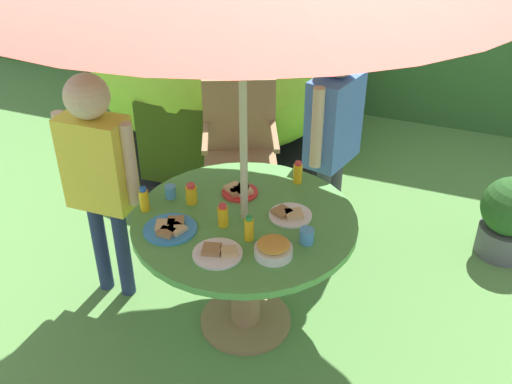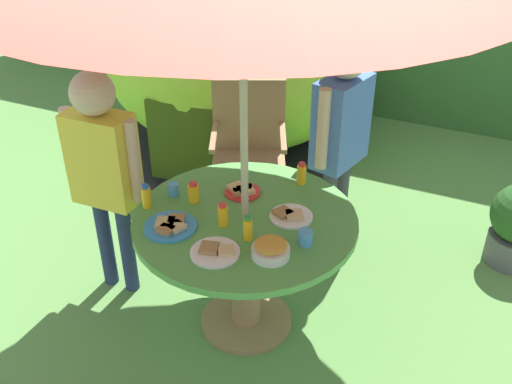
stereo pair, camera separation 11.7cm
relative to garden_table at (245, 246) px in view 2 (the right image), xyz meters
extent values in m
cube|color=#548442|center=(0.00, 0.00, -0.54)|extent=(10.00, 10.00, 0.02)
cube|color=#33602D|center=(0.00, 3.29, 0.46)|extent=(9.00, 0.70, 1.98)
cylinder|color=#93704C|center=(0.00, 0.00, -0.51)|extent=(0.50, 0.50, 0.03)
cylinder|color=#93704C|center=(0.00, 0.00, -0.19)|extent=(0.16, 0.16, 0.67)
cylinder|color=#519E47|center=(0.00, 0.00, 0.16)|extent=(1.11, 1.11, 0.04)
cylinder|color=#B7AD8C|center=(0.00, 0.00, 0.58)|extent=(0.04, 0.04, 2.21)
cylinder|color=#93704C|center=(-0.54, 0.65, -0.33)|extent=(0.04, 0.04, 0.40)
cylinder|color=#93704C|center=(-0.13, 0.83, -0.33)|extent=(0.04, 0.04, 0.40)
cylinder|color=#93704C|center=(-0.70, 1.02, -0.33)|extent=(0.04, 0.04, 0.40)
cylinder|color=#93704C|center=(-0.30, 1.20, -0.33)|extent=(0.04, 0.04, 0.40)
cube|color=#93704C|center=(-0.42, 0.93, -0.11)|extent=(0.62, 0.60, 0.04)
cube|color=#93704C|center=(-0.50, 1.11, 0.16)|extent=(0.46, 0.23, 0.51)
cube|color=#93704C|center=(-0.62, 0.84, 0.11)|extent=(0.21, 0.42, 0.03)
cube|color=#93704C|center=(-0.21, 1.02, 0.11)|extent=(0.21, 0.42, 0.03)
ellipsoid|color=#8CC633|center=(-1.04, 2.03, 0.17)|extent=(2.28, 2.11, 1.39)
cylinder|color=black|center=(-1.04, 2.03, -0.52)|extent=(2.33, 2.33, 0.01)
cube|color=#314511|center=(-0.98, 1.07, -0.15)|extent=(0.60, 0.07, 0.62)
cylinder|color=#3F3F47|center=(0.23, 0.94, -0.21)|extent=(0.09, 0.09, 0.62)
cylinder|color=#3F3F47|center=(0.19, 0.79, -0.21)|extent=(0.09, 0.09, 0.62)
cube|color=#4C72C6|center=(0.21, 0.86, 0.36)|extent=(0.28, 0.40, 0.53)
cylinder|color=#D8B293|center=(0.25, 1.06, 0.39)|extent=(0.07, 0.07, 0.47)
cylinder|color=#D8B293|center=(0.16, 0.67, 0.39)|extent=(0.07, 0.07, 0.47)
sphere|color=#D8B293|center=(0.21, 0.86, 0.74)|extent=(0.24, 0.24, 0.24)
cylinder|color=navy|center=(-0.88, -0.03, -0.23)|extent=(0.08, 0.08, 0.60)
cylinder|color=navy|center=(-0.74, -0.02, -0.23)|extent=(0.08, 0.08, 0.60)
cube|color=yellow|center=(-0.81, -0.02, 0.33)|extent=(0.35, 0.20, 0.51)
cylinder|color=#D8B293|center=(-1.00, -0.03, 0.36)|extent=(0.06, 0.06, 0.46)
cylinder|color=#D8B293|center=(-0.62, -0.02, 0.36)|extent=(0.06, 0.06, 0.46)
sphere|color=#D8B293|center=(-0.81, -0.02, 0.70)|extent=(0.23, 0.23, 0.23)
cylinder|color=white|center=(0.23, -0.23, 0.20)|extent=(0.17, 0.17, 0.05)
ellipsoid|color=gold|center=(0.23, -0.23, 0.24)|extent=(0.15, 0.15, 0.04)
cylinder|color=red|center=(-0.11, 0.20, 0.18)|extent=(0.19, 0.19, 0.01)
cube|color=tan|center=(-0.09, 0.20, 0.20)|extent=(0.12, 0.12, 0.02)
cube|color=#9E7547|center=(-0.10, 0.23, 0.20)|extent=(0.07, 0.07, 0.02)
cube|color=tan|center=(-0.14, 0.20, 0.20)|extent=(0.12, 0.12, 0.02)
cube|color=#9E7547|center=(-0.11, 0.16, 0.20)|extent=(0.08, 0.08, 0.02)
cylinder|color=#338CD8|center=(-0.29, -0.23, 0.18)|extent=(0.26, 0.26, 0.01)
cube|color=tan|center=(-0.25, -0.24, 0.20)|extent=(0.10, 0.10, 0.02)
cube|color=#9E7547|center=(-0.28, -0.18, 0.20)|extent=(0.10, 0.10, 0.02)
cube|color=tan|center=(-0.31, -0.23, 0.20)|extent=(0.11, 0.11, 0.02)
cube|color=#9E7547|center=(-0.28, -0.28, 0.20)|extent=(0.07, 0.07, 0.02)
cylinder|color=white|center=(0.21, 0.09, 0.18)|extent=(0.21, 0.21, 0.01)
cube|color=tan|center=(0.23, 0.09, 0.20)|extent=(0.11, 0.11, 0.02)
cube|color=#9E7547|center=(0.16, 0.08, 0.20)|extent=(0.11, 0.11, 0.02)
cylinder|color=white|center=(0.00, -0.32, 0.18)|extent=(0.23, 0.23, 0.01)
cube|color=tan|center=(0.05, -0.30, 0.20)|extent=(0.10, 0.10, 0.02)
cube|color=#9E7547|center=(-0.03, -0.32, 0.20)|extent=(0.10, 0.10, 0.02)
cylinder|color=yellow|center=(-0.30, 0.02, 0.22)|extent=(0.06, 0.06, 0.09)
cylinder|color=red|center=(-0.30, 0.02, 0.28)|extent=(0.04, 0.04, 0.02)
cylinder|color=yellow|center=(0.09, -0.16, 0.23)|extent=(0.04, 0.04, 0.11)
cylinder|color=green|center=(0.09, -0.16, 0.30)|extent=(0.03, 0.03, 0.02)
cylinder|color=yellow|center=(0.14, 0.41, 0.23)|extent=(0.05, 0.05, 0.11)
cylinder|color=red|center=(0.14, 0.41, 0.29)|extent=(0.03, 0.03, 0.02)
cylinder|color=yellow|center=(-0.07, -0.10, 0.23)|extent=(0.05, 0.05, 0.10)
cylinder|color=red|center=(-0.07, -0.10, 0.29)|extent=(0.04, 0.04, 0.02)
cylinder|color=yellow|center=(-0.49, -0.12, 0.23)|extent=(0.05, 0.05, 0.11)
cylinder|color=blue|center=(-0.49, -0.12, 0.30)|extent=(0.03, 0.03, 0.02)
cylinder|color=#4C99D8|center=(0.34, -0.08, 0.21)|extent=(0.07, 0.07, 0.07)
cylinder|color=#4C99D8|center=(-0.43, 0.03, 0.21)|extent=(0.06, 0.06, 0.07)
camera|label=1|loc=(0.92, -2.19, 1.81)|focal=41.21mm
camera|label=2|loc=(1.03, -2.14, 1.81)|focal=41.21mm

